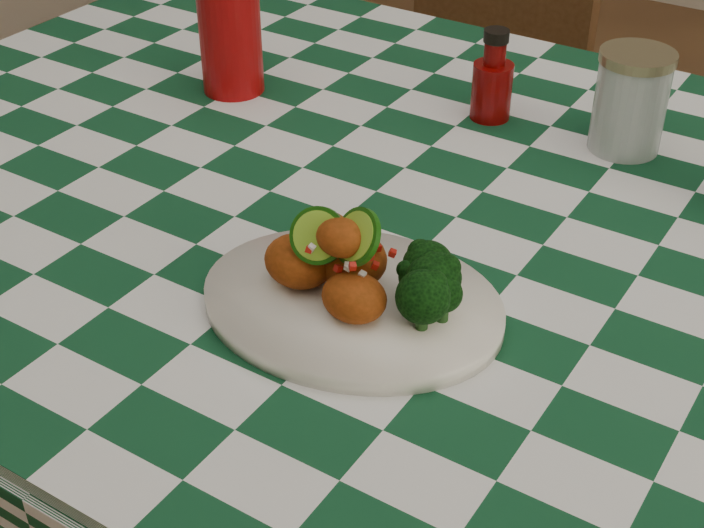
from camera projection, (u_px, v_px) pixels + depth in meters
The scene contains 8 objects.
dining_table at pixel (438, 469), 1.30m from camera, with size 1.66×1.06×0.79m, color #0F4123, non-canonical shape.
plate at pixel (352, 304), 0.93m from camera, with size 0.29×0.23×0.02m, color white, non-canonical shape.
fried_chicken_pile at pixel (346, 258), 0.90m from camera, with size 0.13×0.09×0.08m, color #9D3B0F, non-canonical shape.
broccoli_side at pixel (428, 290), 0.88m from camera, with size 0.08×0.08×0.06m, color black, non-canonical shape.
red_tumbler at pixel (231, 40), 1.30m from camera, with size 0.08×0.08×0.14m, color #900709.
ketchup_bottle at pixel (493, 75), 1.24m from camera, with size 0.05×0.05×0.12m, color #6A0505, non-canonical shape.
mason_jar at pixel (630, 101), 1.17m from camera, with size 0.09×0.09×0.12m, color #B2BCBA, non-canonical shape.
wooden_chair_left at pixel (448, 174), 1.91m from camera, with size 0.37×0.39×0.82m, color #472814, non-canonical shape.
Camera 1 is at (0.39, -0.83, 1.36)m, focal length 50.00 mm.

